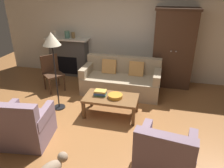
% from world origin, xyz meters
% --- Properties ---
extents(ground_plane, '(9.60, 9.60, 0.00)m').
position_xyz_m(ground_plane, '(0.00, 0.00, 0.00)').
color(ground_plane, '#9E6638').
extents(back_wall, '(7.20, 0.10, 2.80)m').
position_xyz_m(back_wall, '(0.00, 2.55, 1.40)').
color(back_wall, silver).
rests_on(back_wall, ground).
extents(fireplace, '(1.26, 0.48, 1.12)m').
position_xyz_m(fireplace, '(-1.55, 2.30, 0.57)').
color(fireplace, '#4C4947').
rests_on(fireplace, ground).
extents(armoire, '(1.06, 0.57, 2.02)m').
position_xyz_m(armoire, '(1.40, 2.22, 1.01)').
color(armoire, '#472D1E').
rests_on(armoire, ground).
extents(couch, '(1.93, 0.86, 0.86)m').
position_xyz_m(couch, '(0.20, 1.47, 0.32)').
color(couch, tan).
rests_on(couch, ground).
extents(coffee_table, '(1.10, 0.60, 0.42)m').
position_xyz_m(coffee_table, '(0.20, 0.36, 0.37)').
color(coffee_table, brown).
rests_on(coffee_table, ground).
extents(fruit_bowl, '(0.30, 0.30, 0.07)m').
position_xyz_m(fruit_bowl, '(0.29, 0.36, 0.46)').
color(fruit_bowl, orange).
rests_on(fruit_bowl, coffee_table).
extents(book_stack, '(0.25, 0.19, 0.11)m').
position_xyz_m(book_stack, '(-0.03, 0.40, 0.47)').
color(book_stack, '#427A4C').
rests_on(book_stack, coffee_table).
extents(mantel_vase_cream, '(0.10, 0.10, 0.18)m').
position_xyz_m(mantel_vase_cream, '(-1.93, 2.28, 1.21)').
color(mantel_vase_cream, beige).
rests_on(mantel_vase_cream, fireplace).
extents(mantel_vase_jade, '(0.15, 0.15, 0.19)m').
position_xyz_m(mantel_vase_jade, '(-1.55, 2.28, 1.22)').
color(mantel_vase_jade, slate).
rests_on(mantel_vase_jade, fireplace).
extents(mantel_vase_bronze, '(0.10, 0.10, 0.17)m').
position_xyz_m(mantel_vase_bronze, '(-1.37, 2.28, 1.20)').
color(mantel_vase_bronze, olive).
rests_on(mantel_vase_bronze, fireplace).
extents(armchair_near_left, '(0.86, 0.86, 0.88)m').
position_xyz_m(armchair_near_left, '(-1.01, -0.80, 0.32)').
color(armchair_near_left, gray).
rests_on(armchair_near_left, ground).
extents(armchair_near_right, '(0.87, 0.87, 0.88)m').
position_xyz_m(armchair_near_right, '(1.31, -0.99, 0.32)').
color(armchair_near_right, gray).
rests_on(armchair_near_right, ground).
extents(side_chair_wooden, '(0.62, 0.62, 0.90)m').
position_xyz_m(side_chair_wooden, '(-1.57, 1.22, 0.51)').
color(side_chair_wooden, '#472D1E').
rests_on(side_chair_wooden, ground).
extents(floor_lamp, '(0.36, 0.36, 1.68)m').
position_xyz_m(floor_lamp, '(-0.99, 0.37, 1.46)').
color(floor_lamp, black).
rests_on(floor_lamp, ground).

